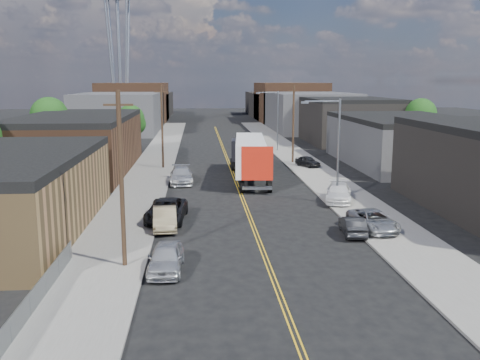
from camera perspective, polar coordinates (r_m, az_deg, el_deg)
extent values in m
plane|color=black|center=(80.24, -1.66, 3.02)|extent=(260.00, 260.00, 0.00)
cube|color=gold|center=(65.42, -1.00, 1.32)|extent=(0.32, 120.00, 0.01)
cube|color=slate|center=(65.53, -9.32, 1.25)|extent=(5.00, 140.00, 0.15)
cube|color=slate|center=(66.66, 7.18, 1.47)|extent=(5.00, 140.00, 0.15)
cube|color=#482C1D|center=(65.43, -16.92, 3.51)|extent=(12.00, 26.00, 6.00)
cube|color=black|center=(65.13, -17.08, 6.39)|extent=(12.00, 26.00, 0.60)
cube|color=navy|center=(44.39, 21.10, 0.91)|extent=(0.30, 20.00, 0.80)
cube|color=#363638|center=(70.83, 17.04, 3.80)|extent=(14.00, 24.00, 5.50)
cube|color=black|center=(70.56, 17.17, 6.26)|extent=(14.00, 24.00, 0.60)
cube|color=black|center=(95.32, 11.36, 6.12)|extent=(14.00, 22.00, 7.00)
cube|color=black|center=(95.12, 11.44, 8.40)|extent=(14.00, 22.00, 0.60)
cube|color=#363638|center=(115.76, -12.57, 7.07)|extent=(16.00, 30.00, 8.00)
cube|color=#363638|center=(117.11, 7.35, 7.27)|extent=(16.00, 30.00, 8.00)
cube|color=#482C1D|center=(140.49, -11.18, 8.09)|extent=(16.00, 26.00, 10.00)
cube|color=#482C1D|center=(141.60, 5.28, 8.26)|extent=(16.00, 26.00, 10.00)
cube|color=black|center=(160.42, -10.35, 7.86)|extent=(16.00, 40.00, 7.00)
cube|color=black|center=(161.40, 4.07, 8.02)|extent=(16.00, 40.00, 7.00)
cylinder|color=gray|center=(130.79, -12.74, 12.25)|extent=(0.80, 0.80, 30.00)
cylinder|color=gray|center=(129.31, -13.64, 12.24)|extent=(1.94, 1.94, 29.98)
cylinder|color=gray|center=(128.81, -12.06, 12.31)|extent=(1.94, 1.94, 29.98)
cylinder|color=gray|center=(132.78, -13.40, 12.20)|extent=(1.94, 1.94, 29.98)
cylinder|color=gray|center=(132.31, -11.86, 12.26)|extent=(1.94, 1.94, 29.98)
cylinder|color=gray|center=(46.42, 10.45, 2.96)|extent=(0.18, 0.18, 9.00)
cylinder|color=gray|center=(45.70, 8.79, 8.31)|extent=(3.00, 0.12, 0.12)
cube|color=gray|center=(45.38, 6.92, 8.21)|extent=(0.60, 0.25, 0.18)
cylinder|color=gray|center=(80.57, 4.05, 6.25)|extent=(0.18, 0.18, 9.00)
cylinder|color=gray|center=(80.16, 3.01, 9.31)|extent=(3.00, 0.12, 0.12)
cube|color=gray|center=(79.98, 1.93, 9.25)|extent=(0.60, 0.25, 0.18)
cylinder|color=black|center=(30.26, -12.53, -0.14)|extent=(0.26, 0.26, 10.00)
cube|color=black|center=(29.79, -12.85, 7.83)|extent=(1.60, 0.12, 0.12)
cylinder|color=black|center=(64.83, -8.30, 5.57)|extent=(0.26, 0.26, 10.00)
cube|color=black|center=(64.61, -8.40, 9.29)|extent=(1.60, 0.12, 0.12)
cylinder|color=black|center=(68.76, 5.70, 5.91)|extent=(0.26, 0.26, 10.00)
cube|color=black|center=(68.55, 5.77, 9.41)|extent=(1.60, 0.12, 0.12)
cube|color=slate|center=(26.11, -21.50, -12.45)|extent=(0.02, 16.00, 1.20)
cube|color=slate|center=(25.89, -21.59, -11.23)|extent=(0.05, 16.00, 0.05)
cylinder|color=black|center=(77.55, -19.52, 3.83)|extent=(0.36, 0.36, 4.50)
sphere|color=#10330E|center=(77.25, -19.68, 6.48)|extent=(5.04, 5.04, 5.04)
sphere|color=#10330E|center=(77.45, -19.15, 5.86)|extent=(3.96, 3.96, 3.96)
sphere|color=#10330E|center=(77.04, -20.09, 5.98)|extent=(3.60, 3.60, 3.60)
cylinder|color=black|center=(82.53, -11.52, 4.33)|extent=(0.36, 0.36, 3.75)
sphere|color=#10330E|center=(82.27, -11.60, 6.41)|extent=(4.20, 4.20, 4.20)
sphere|color=#10330E|center=(82.55, -11.14, 5.92)|extent=(3.30, 3.30, 3.30)
sphere|color=#10330E|center=(81.97, -11.97, 6.01)|extent=(3.00, 3.00, 3.00)
cylinder|color=black|center=(86.80, 18.59, 4.46)|extent=(0.36, 0.36, 4.25)
sphere|color=#10330E|center=(86.54, 18.72, 6.69)|extent=(4.76, 4.76, 4.76)
sphere|color=#10330E|center=(87.11, 18.98, 6.14)|extent=(3.74, 3.74, 3.74)
sphere|color=#10330E|center=(86.02, 18.49, 6.29)|extent=(3.40, 3.40, 3.40)
cube|color=silver|center=(56.22, 1.08, 2.82)|extent=(4.01, 13.73, 3.16)
cube|color=#B61D0E|center=(49.56, 1.84, 1.77)|extent=(2.95, 0.36, 3.18)
cube|color=gray|center=(49.96, 1.83, -0.85)|extent=(2.83, 0.82, 0.25)
cube|color=black|center=(64.62, 0.36, 2.76)|extent=(3.10, 3.82, 3.50)
cylinder|color=black|center=(51.34, 1.66, -0.61)|extent=(3.01, 1.36, 1.13)
cylinder|color=black|center=(64.79, 0.36, 1.73)|extent=(2.90, 1.35, 1.13)
imported|color=silver|center=(30.28, -7.91, -8.24)|extent=(2.05, 4.66, 1.56)
imported|color=#7D6F52|center=(38.77, -8.03, -4.06)|extent=(1.96, 4.80, 1.55)
imported|color=black|center=(40.79, -7.85, -3.25)|extent=(3.27, 6.18, 1.65)
imported|color=#B7B9BC|center=(55.65, -6.28, 0.48)|extent=(2.53, 5.77, 1.65)
imported|color=black|center=(37.72, 11.92, -4.79)|extent=(1.78, 4.10, 1.31)
imported|color=#A2A5A7|center=(38.71, 14.03, -4.19)|extent=(2.92, 5.25, 1.39)
imported|color=silver|center=(47.26, 10.48, -1.33)|extent=(3.40, 5.57, 1.51)
imported|color=black|center=(65.90, 7.23, 1.99)|extent=(2.97, 4.03, 1.28)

